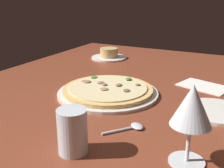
{
  "coord_description": "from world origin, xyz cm",
  "views": [
    {
      "loc": [
        -80.96,
        -40.08,
        36.92
      ],
      "look_at": [
        -2.21,
        0.43,
        7.0
      ],
      "focal_mm": 44.59,
      "sensor_mm": 36.0,
      "label": 1
    }
  ],
  "objects_px": {
    "wine_glass_far": "(192,108)",
    "side_plate": "(215,111)",
    "pizza_main": "(108,91)",
    "water_glass": "(73,134)",
    "paper_menu": "(204,86)",
    "ramekin_on_saucer": "(109,55)",
    "spoon": "(132,127)"
  },
  "relations": [
    {
      "from": "water_glass",
      "to": "spoon",
      "type": "xyz_separation_m",
      "value": [
        0.15,
        -0.07,
        -0.04
      ]
    },
    {
      "from": "pizza_main",
      "to": "spoon",
      "type": "bearing_deg",
      "value": -138.12
    },
    {
      "from": "pizza_main",
      "to": "water_glass",
      "type": "bearing_deg",
      "value": -163.94
    },
    {
      "from": "ramekin_on_saucer",
      "to": "wine_glass_far",
      "type": "bearing_deg",
      "value": -142.36
    },
    {
      "from": "wine_glass_far",
      "to": "side_plate",
      "type": "xyz_separation_m",
      "value": [
        0.28,
        -0.02,
        -0.11
      ]
    },
    {
      "from": "ramekin_on_saucer",
      "to": "paper_menu",
      "type": "distance_m",
      "value": 0.56
    },
    {
      "from": "ramekin_on_saucer",
      "to": "paper_menu",
      "type": "relative_size",
      "value": 1.04
    },
    {
      "from": "pizza_main",
      "to": "ramekin_on_saucer",
      "type": "distance_m",
      "value": 0.51
    },
    {
      "from": "wine_glass_far",
      "to": "water_glass",
      "type": "distance_m",
      "value": 0.25
    },
    {
      "from": "paper_menu",
      "to": "water_glass",
      "type": "bearing_deg",
      "value": -179.91
    },
    {
      "from": "side_plate",
      "to": "paper_menu",
      "type": "height_order",
      "value": "side_plate"
    },
    {
      "from": "ramekin_on_saucer",
      "to": "spoon",
      "type": "xyz_separation_m",
      "value": [
        -0.65,
        -0.41,
        -0.01
      ]
    },
    {
      "from": "pizza_main",
      "to": "wine_glass_far",
      "type": "height_order",
      "value": "wine_glass_far"
    },
    {
      "from": "side_plate",
      "to": "spoon",
      "type": "xyz_separation_m",
      "value": [
        -0.2,
        0.17,
        0.0
      ]
    },
    {
      "from": "wine_glass_far",
      "to": "paper_menu",
      "type": "bearing_deg",
      "value": 5.94
    },
    {
      "from": "ramekin_on_saucer",
      "to": "spoon",
      "type": "distance_m",
      "value": 0.76
    },
    {
      "from": "ramekin_on_saucer",
      "to": "water_glass",
      "type": "relative_size",
      "value": 1.81
    },
    {
      "from": "paper_menu",
      "to": "wine_glass_far",
      "type": "bearing_deg",
      "value": -156.93
    },
    {
      "from": "ramekin_on_saucer",
      "to": "spoon",
      "type": "height_order",
      "value": "ramekin_on_saucer"
    },
    {
      "from": "pizza_main",
      "to": "ramekin_on_saucer",
      "type": "xyz_separation_m",
      "value": [
        0.46,
        0.24,
        0.01
      ]
    },
    {
      "from": "pizza_main",
      "to": "wine_glass_far",
      "type": "xyz_separation_m",
      "value": [
        -0.27,
        -0.32,
        0.11
      ]
    },
    {
      "from": "side_plate",
      "to": "wine_glass_far",
      "type": "bearing_deg",
      "value": 176.49
    },
    {
      "from": "ramekin_on_saucer",
      "to": "wine_glass_far",
      "type": "distance_m",
      "value": 0.92
    },
    {
      "from": "ramekin_on_saucer",
      "to": "water_glass",
      "type": "distance_m",
      "value": 0.87
    },
    {
      "from": "spoon",
      "to": "side_plate",
      "type": "bearing_deg",
      "value": -40.59
    },
    {
      "from": "paper_menu",
      "to": "side_plate",
      "type": "bearing_deg",
      "value": -145.1
    },
    {
      "from": "paper_menu",
      "to": "spoon",
      "type": "distance_m",
      "value": 0.43
    },
    {
      "from": "water_glass",
      "to": "paper_menu",
      "type": "distance_m",
      "value": 0.59
    },
    {
      "from": "water_glass",
      "to": "side_plate",
      "type": "xyz_separation_m",
      "value": [
        0.35,
        -0.24,
        -0.04
      ]
    },
    {
      "from": "pizza_main",
      "to": "ramekin_on_saucer",
      "type": "height_order",
      "value": "ramekin_on_saucer"
    },
    {
      "from": "water_glass",
      "to": "spoon",
      "type": "relative_size",
      "value": 0.99
    },
    {
      "from": "pizza_main",
      "to": "side_plate",
      "type": "xyz_separation_m",
      "value": [
        0.01,
        -0.34,
        -0.01
      ]
    }
  ]
}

